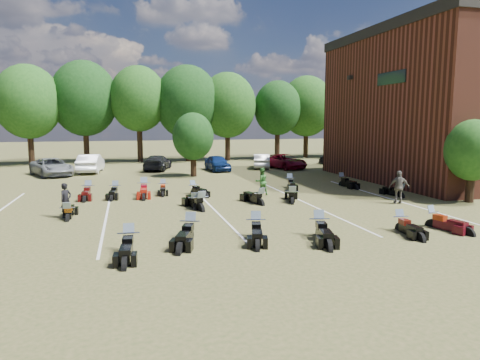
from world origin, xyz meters
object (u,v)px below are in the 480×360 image
object	(u,v)px
car_4	(217,163)
motorcycle_14	(89,197)
motorcycle_3	(256,236)
person_grey	(399,187)
person_green	(261,182)
person_black	(66,200)

from	to	relation	value
car_4	motorcycle_14	xyz separation A→B (m)	(-9.77, -10.74, -0.67)
motorcycle_3	person_grey	bearing A→B (deg)	40.04
person_grey	person_green	bearing A→B (deg)	-14.19
person_green	car_4	bearing A→B (deg)	-98.06
person_green	motorcycle_14	size ratio (longest dim) A/B	0.69
person_grey	motorcycle_3	bearing A→B (deg)	45.80
car_4	person_grey	world-z (taller)	person_grey
person_black	car_4	bearing A→B (deg)	10.59
car_4	person_green	distance (m)	12.81
person_black	person_green	size ratio (longest dim) A/B	0.97
person_grey	person_black	bearing A→B (deg)	17.37
person_green	person_black	bearing A→B (deg)	10.27
person_green	person_grey	world-z (taller)	person_grey
car_4	motorcycle_3	xyz separation A→B (m)	(-3.03, -21.31, -0.67)
car_4	person_green	xyz separation A→B (m)	(-0.09, -12.81, 0.12)
person_grey	motorcycle_14	bearing A→B (deg)	-1.05
car_4	person_black	bearing A→B (deg)	-126.73
person_grey	motorcycle_14	world-z (taller)	person_grey
car_4	motorcycle_14	distance (m)	14.54
car_4	person_grey	size ratio (longest dim) A/B	2.28
person_black	motorcycle_14	world-z (taller)	person_black
person_grey	motorcycle_14	size ratio (longest dim) A/B	0.75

